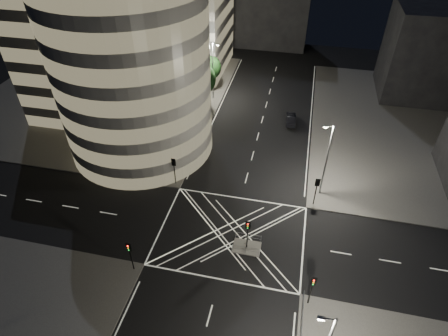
% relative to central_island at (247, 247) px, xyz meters
% --- Properties ---
extents(ground, '(120.00, 120.00, 0.00)m').
position_rel_central_island_xyz_m(ground, '(-2.00, 1.50, -0.07)').
color(ground, black).
rests_on(ground, ground).
extents(sidewalk_far_left, '(42.00, 42.00, 0.15)m').
position_rel_central_island_xyz_m(sidewalk_far_left, '(-31.00, 28.50, 0.00)').
color(sidewalk_far_left, '#514F4C').
rests_on(sidewalk_far_left, ground).
extents(central_island, '(3.00, 2.00, 0.15)m').
position_rel_central_island_xyz_m(central_island, '(0.00, 0.00, 0.00)').
color(central_island, slate).
rests_on(central_island, ground).
extents(office_tower_curved, '(30.00, 29.00, 27.20)m').
position_rel_central_island_xyz_m(office_tower_curved, '(-22.74, 20.24, 12.58)').
color(office_tower_curved, gray).
rests_on(office_tower_curved, sidewalk_far_left).
extents(office_block_rear, '(24.00, 16.00, 22.00)m').
position_rel_central_island_xyz_m(office_block_rear, '(-24.00, 43.50, 11.07)').
color(office_block_rear, gray).
rests_on(office_block_rear, sidewalk_far_left).
extents(building_right_far, '(14.00, 12.00, 15.00)m').
position_rel_central_island_xyz_m(building_right_far, '(24.00, 41.50, 7.58)').
color(building_right_far, black).
rests_on(building_right_far, sidewalk_far_right).
extents(building_far_end, '(18.00, 8.00, 18.00)m').
position_rel_central_island_xyz_m(building_far_end, '(-6.00, 59.50, 8.93)').
color(building_far_end, black).
rests_on(building_far_end, ground).
extents(tree_a, '(4.46, 4.46, 6.68)m').
position_rel_central_island_xyz_m(tree_a, '(-12.50, 10.50, 4.19)').
color(tree_a, black).
rests_on(tree_a, sidewalk_far_left).
extents(tree_b, '(5.16, 5.16, 8.08)m').
position_rel_central_island_xyz_m(tree_b, '(-12.50, 16.50, 5.18)').
color(tree_b, black).
rests_on(tree_b, sidewalk_far_left).
extents(tree_c, '(4.12, 4.12, 6.60)m').
position_rel_central_island_xyz_m(tree_c, '(-12.50, 22.50, 4.29)').
color(tree_c, black).
rests_on(tree_c, sidewalk_far_left).
extents(tree_d, '(4.47, 4.47, 7.56)m').
position_rel_central_island_xyz_m(tree_d, '(-12.50, 28.50, 5.05)').
color(tree_d, black).
rests_on(tree_d, sidewalk_far_left).
extents(tree_e, '(3.53, 3.53, 6.40)m').
position_rel_central_island_xyz_m(tree_e, '(-12.50, 34.50, 4.42)').
color(tree_e, black).
rests_on(tree_e, sidewalk_far_left).
extents(traffic_signal_fl, '(0.55, 0.22, 4.00)m').
position_rel_central_island_xyz_m(traffic_signal_fl, '(-10.80, 8.30, 2.84)').
color(traffic_signal_fl, black).
rests_on(traffic_signal_fl, sidewalk_far_left).
extents(traffic_signal_nl, '(0.55, 0.22, 4.00)m').
position_rel_central_island_xyz_m(traffic_signal_nl, '(-10.80, -5.30, 2.84)').
color(traffic_signal_nl, black).
rests_on(traffic_signal_nl, sidewalk_near_left).
extents(traffic_signal_fr, '(0.55, 0.22, 4.00)m').
position_rel_central_island_xyz_m(traffic_signal_fr, '(6.80, 8.30, 2.84)').
color(traffic_signal_fr, black).
rests_on(traffic_signal_fr, sidewalk_far_right).
extents(traffic_signal_nr, '(0.55, 0.22, 4.00)m').
position_rel_central_island_xyz_m(traffic_signal_nr, '(6.80, -5.30, 2.84)').
color(traffic_signal_nr, black).
rests_on(traffic_signal_nr, sidewalk_near_right).
extents(traffic_signal_island, '(0.55, 0.22, 4.00)m').
position_rel_central_island_xyz_m(traffic_signal_island, '(0.00, 0.00, 2.84)').
color(traffic_signal_island, black).
rests_on(traffic_signal_island, central_island).
extents(street_lamp_left_near, '(1.25, 0.25, 10.00)m').
position_rel_central_island_xyz_m(street_lamp_left_near, '(-11.44, 13.50, 5.47)').
color(street_lamp_left_near, slate).
rests_on(street_lamp_left_near, sidewalk_far_left).
extents(street_lamp_left_far, '(1.25, 0.25, 10.00)m').
position_rel_central_island_xyz_m(street_lamp_left_far, '(-11.44, 31.50, 5.47)').
color(street_lamp_left_far, slate).
rests_on(street_lamp_left_far, sidewalk_far_left).
extents(street_lamp_right_far, '(1.25, 0.25, 10.00)m').
position_rel_central_island_xyz_m(street_lamp_right_far, '(7.44, 10.50, 5.47)').
color(street_lamp_right_far, slate).
rests_on(street_lamp_right_far, sidewalk_far_right).
extents(railing_island_south, '(2.80, 0.06, 1.10)m').
position_rel_central_island_xyz_m(railing_island_south, '(0.00, -0.90, 0.62)').
color(railing_island_south, slate).
rests_on(railing_island_south, central_island).
extents(railing_island_north, '(2.80, 0.06, 1.10)m').
position_rel_central_island_xyz_m(railing_island_north, '(0.00, 0.90, 0.62)').
color(railing_island_north, slate).
rests_on(railing_island_north, central_island).
extents(sedan, '(1.77, 4.30, 1.39)m').
position_rel_central_island_xyz_m(sedan, '(2.55, 26.55, 0.62)').
color(sedan, black).
rests_on(sedan, ground).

